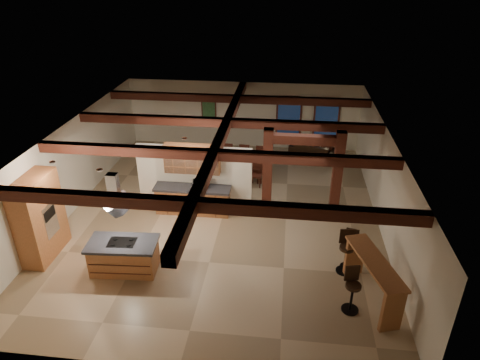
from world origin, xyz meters
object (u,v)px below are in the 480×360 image
object	(u,v)px
sofa	(313,150)
bar_counter	(373,274)
dining_table	(242,169)
kitchen_island	(124,256)

from	to	relation	value
sofa	bar_counter	distance (m)	8.71
dining_table	bar_counter	distance (m)	7.47
bar_counter	kitchen_island	bearing A→B (deg)	176.45
sofa	dining_table	bearing A→B (deg)	61.34
kitchen_island	bar_counter	distance (m)	6.41
kitchen_island	dining_table	size ratio (longest dim) A/B	1.08
kitchen_island	dining_table	world-z (taller)	kitchen_island
dining_table	kitchen_island	bearing A→B (deg)	-97.19
kitchen_island	dining_table	bearing A→B (deg)	67.21
sofa	bar_counter	world-z (taller)	bar_counter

